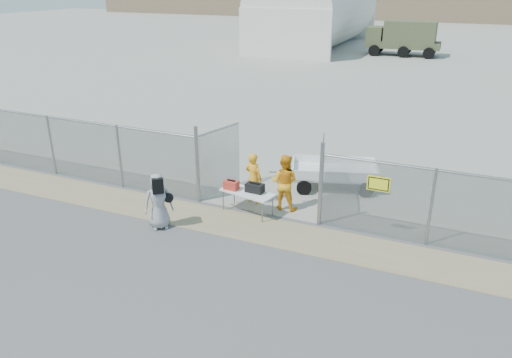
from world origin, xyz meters
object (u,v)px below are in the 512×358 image
at_px(visitor, 158,201).
at_px(security_worker_left, 254,178).
at_px(security_worker_right, 284,182).
at_px(folding_table, 248,202).
at_px(utility_trailer, 334,174).

bearing_deg(visitor, security_worker_left, 15.52).
relative_size(security_worker_right, visitor, 1.07).
distance_m(security_worker_right, visitor, 3.84).
bearing_deg(folding_table, security_worker_left, 112.27).
xyz_separation_m(security_worker_left, security_worker_right, (1.05, -0.05, 0.06)).
distance_m(security_worker_left, security_worker_right, 1.05).
xyz_separation_m(security_worker_right, utility_trailer, (0.95, 2.33, -0.44)).
height_order(visitor, utility_trailer, visitor).
xyz_separation_m(security_worker_left, utility_trailer, (2.00, 2.29, -0.38)).
distance_m(visitor, utility_trailer, 6.22).
bearing_deg(utility_trailer, security_worker_left, -148.77).
bearing_deg(visitor, folding_table, 3.77).
height_order(security_worker_right, utility_trailer, security_worker_right).
bearing_deg(folding_table, utility_trailer, 70.74).
distance_m(security_worker_left, utility_trailer, 3.06).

